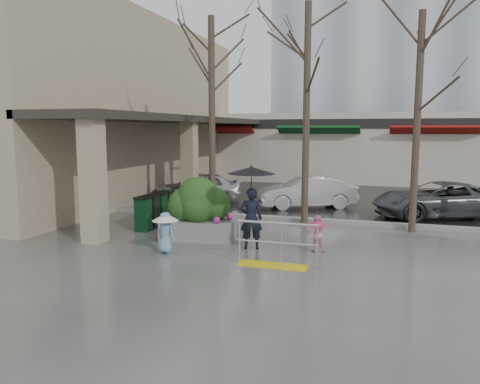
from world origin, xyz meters
The scene contains 21 objects.
ground centered at (0.00, 0.00, 0.00)m, with size 120.00×120.00×0.00m, color #51514F.
street_asphalt centered at (0.00, 22.00, 0.01)m, with size 120.00×36.00×0.01m, color black.
curb centered at (0.00, 4.00, 0.07)m, with size 120.00×0.30×0.15m, color gray.
near_building centered at (-9.00, 8.00, 4.00)m, with size 6.00×18.00×8.00m, color tan.
canopy_slab centered at (-4.80, 8.00, 3.62)m, with size 2.80×18.00×0.25m, color #2D2823.
pillar_front centered at (-3.90, -0.50, 1.75)m, with size 0.55×0.55×3.50m, color tan.
pillar_back centered at (-3.90, 6.00, 1.75)m, with size 0.55×0.55×3.50m, color tan.
storefront_row centered at (2.00, 17.97, 2.01)m, with size 34.00×6.74×4.00m.
office_tower centered at (4.00, 30.00, 12.50)m, with size 18.00×12.00×25.00m, color #8C99A8.
handrail centered at (1.36, -1.20, 0.38)m, with size 1.90×0.50×1.03m.
tree_west centered at (-2.00, 3.60, 5.08)m, with size 3.20×3.20×6.80m.
tree_midwest centered at (1.20, 3.60, 5.23)m, with size 3.20×3.20×7.00m.
tree_mideast centered at (4.50, 3.60, 4.86)m, with size 3.20×3.20×6.50m.
woman centered at (0.40, 0.11, 1.35)m, with size 1.25×1.25×2.19m.
child_pink centered at (2.06, 0.37, 0.53)m, with size 0.53×0.49×0.94m.
child_blue centered at (-1.53, -0.93, 0.65)m, with size 0.67×0.67×1.06m.
planter centered at (-1.30, 0.70, 0.85)m, with size 2.18×1.34×1.79m.
news_boxes centered at (-3.31, 1.92, 0.53)m, with size 0.51×1.91×1.06m.
car_a centered at (-4.05, 7.18, 0.63)m, with size 1.49×3.70×1.26m, color silver.
car_b centered at (0.71, 6.96, 0.63)m, with size 1.33×3.82×1.26m, color silver.
car_c centered at (5.48, 6.32, 0.63)m, with size 2.09×4.53×1.26m, color #4F5256.
Camera 1 is at (3.72, -11.32, 3.11)m, focal length 35.00 mm.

